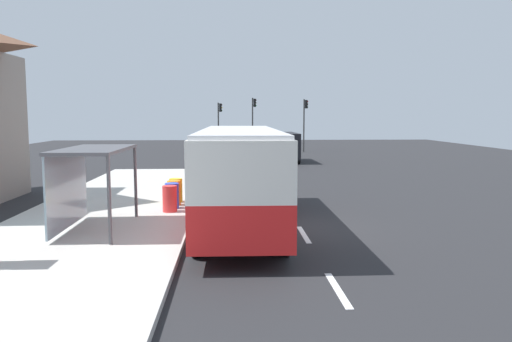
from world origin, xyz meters
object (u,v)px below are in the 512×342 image
Objects in this scene: sedan_near at (270,142)px; traffic_light_far_side at (219,119)px; white_van at (283,145)px; bus_shelter at (85,167)px; traffic_light_near_side at (305,117)px; recycling_bin_blue at (172,196)px; recycling_bin_orange at (174,193)px; recycling_bin_yellow at (176,190)px; traffic_light_median at (253,116)px; recycling_bin_red at (170,199)px; bus at (239,171)px.

traffic_light_far_side is at bearing -152.04° from sedan_near.
white_van is 25.97m from bus_shelter.
sedan_near is at bearing 131.04° from traffic_light_near_side.
recycling_bin_blue is at bearing -91.93° from traffic_light_far_side.
traffic_light_near_side is at bearing 72.74° from recycling_bin_orange.
traffic_light_median is at bearing 81.86° from recycling_bin_yellow.
traffic_light_near_side is (9.70, 30.51, 2.84)m from recycling_bin_yellow.
recycling_bin_yellow is at bearing 90.00° from recycling_bin_red.
bus is at bearing -93.36° from traffic_light_median.
recycling_bin_blue is (0.00, 0.70, 0.00)m from recycling_bin_red.
recycling_bin_blue is (-6.50, -35.58, -0.14)m from sedan_near.
bus_shelter is (-2.21, -4.87, 1.44)m from recycling_bin_yellow.
recycling_bin_blue is (-2.49, 2.32, -1.19)m from bus.
bus is 2.09× the size of traffic_light_near_side.
recycling_bin_orange is at bearing 129.53° from bus.
recycling_bin_red is 3.83m from bus_shelter.
traffic_light_near_side is at bearing -5.32° from traffic_light_far_side.
traffic_light_near_side is 1.32× the size of bus_shelter.
bus is at bearing -42.94° from recycling_bin_blue.
white_van is at bearing -65.61° from traffic_light_far_side.
bus_shelter reaches higher than white_van.
recycling_bin_yellow is at bearing -98.14° from traffic_light_median.
traffic_light_median reaches higher than bus_shelter.
recycling_bin_red is 1.00× the size of recycling_bin_yellow.
recycling_bin_blue is at bearing -90.00° from recycling_bin_orange.
traffic_light_median reaches higher than traffic_light_near_side.
recycling_bin_orange is at bearing -91.97° from traffic_light_far_side.
bus_shelter is (-4.70, -1.15, 0.25)m from bus.
traffic_light_far_side is at bearing 88.11° from recycling_bin_red.
recycling_bin_red is 0.17× the size of traffic_light_median.
recycling_bin_red is at bearing -106.56° from traffic_light_near_side.
recycling_bin_yellow is 32.14m from traffic_light_near_side.
recycling_bin_orange is (-6.40, -20.32, -0.69)m from white_van.
recycling_bin_yellow is (-6.50, -34.18, -0.14)m from sedan_near.
recycling_bin_red is 1.00× the size of recycling_bin_orange.
traffic_light_near_side is at bearing 71.40° from bus_shelter.
traffic_light_far_side is at bearing 88.07° from recycling_bin_blue.
traffic_light_far_side reaches higher than bus.
traffic_light_near_side is 37.36m from bus_shelter.
bus is at bearing -50.47° from recycling_bin_orange.
recycling_bin_red is 34.14m from traffic_light_near_side.
recycling_bin_red is (-6.50, -36.28, -0.14)m from sedan_near.
recycling_bin_orange is 0.24× the size of bus_shelter.
sedan_near is 4.72× the size of recycling_bin_orange.
white_van is 12.98m from traffic_light_far_side.
traffic_light_far_side is at bearing 88.03° from recycling_bin_orange.
sedan_near is 36.86m from recycling_bin_red.
traffic_light_near_side is at bearing -17.41° from traffic_light_median.
recycling_bin_blue is at bearing -106.90° from traffic_light_near_side.
recycling_bin_red is at bearing -106.42° from white_van.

